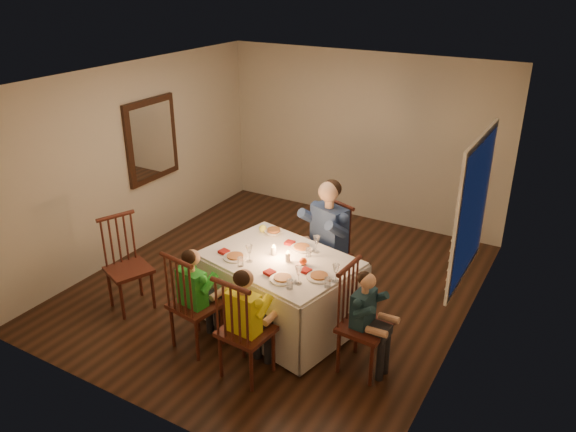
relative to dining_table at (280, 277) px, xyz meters
The scene contains 26 objects.
ground 1.02m from the dining_table, 122.65° to the left, with size 5.00×5.00×0.00m, color black.
wall_left 2.87m from the dining_table, 165.50° to the left, with size 0.02×5.00×2.60m, color beige.
wall_right 2.06m from the dining_table, 21.14° to the left, with size 0.02×5.00×2.60m, color beige.
wall_back 3.30m from the dining_table, 97.96° to the left, with size 4.50×0.02×2.60m, color beige.
ceiling 2.17m from the dining_table, 122.65° to the left, with size 5.00×5.00×0.00m, color white.
dining_table is the anchor object (origin of this frame).
chair_adult 1.08m from the dining_table, 81.69° to the left, with size 0.47×0.45×1.14m, color #3D1910, non-canonical shape.
chair_near_left 1.13m from the dining_table, 124.81° to the right, with size 0.47×0.45×1.14m, color #3D1910, non-canonical shape.
chair_near_right 1.10m from the dining_table, 79.73° to the right, with size 0.47×0.45×1.14m, color #3D1910, non-canonical shape.
chair_end 1.30m from the dining_table, 13.15° to the right, with size 0.47×0.45×1.14m, color #3D1910, non-canonical shape.
chair_extra 1.88m from the dining_table, 160.34° to the right, with size 0.47×0.45×1.14m, color #3D1910, non-canonical shape.
adult 1.08m from the dining_table, 81.69° to the left, with size 0.57×0.53×1.45m, color navy, non-canonical shape.
child_green 1.13m from the dining_table, 124.81° to the right, with size 0.40×0.37×1.15m, color green, non-canonical shape.
child_yellow 1.10m from the dining_table, 79.73° to the right, with size 0.42×0.39×1.19m, color yellow, non-canonical shape.
child_teal 1.30m from the dining_table, 13.15° to the right, with size 0.37×0.34×1.10m, color #19333E, non-canonical shape.
setting_adult 0.40m from the dining_table, 70.78° to the left, with size 0.26×0.26×0.02m, color silver.
setting_green 0.54m from the dining_table, 149.06° to the right, with size 0.26×0.26×0.02m, color silver.
setting_yellow 0.53m from the dining_table, 55.82° to the right, with size 0.26×0.26×0.02m, color silver.
setting_teal 0.64m from the dining_table, 16.31° to the right, with size 0.26×0.26×0.02m, color silver.
candle_left 0.30m from the dining_table, 167.79° to the left, with size 0.06×0.06×0.10m, color white.
candle_right 0.31m from the dining_table, 12.21° to the right, with size 0.06×0.06×0.10m, color white.
squash 0.73m from the dining_table, 138.17° to the left, with size 0.09×0.09×0.09m, color #F0F440.
orange_fruit 0.40m from the dining_table, ahead, with size 0.08×0.08×0.08m, color #FF5115.
serving_bowl 0.64m from the dining_table, 127.83° to the left, with size 0.19×0.19×0.05m, color silver.
wall_mirror 2.98m from the dining_table, 159.48° to the left, with size 0.06×0.95×1.15m.
window_blinds 2.13m from the dining_table, 24.38° to the left, with size 0.07×1.34×1.54m.
Camera 1 is at (3.20, -5.27, 3.72)m, focal length 35.00 mm.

